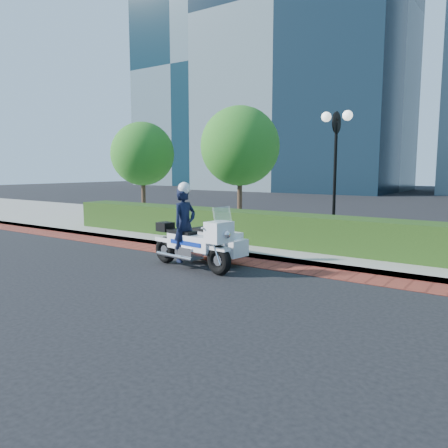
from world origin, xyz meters
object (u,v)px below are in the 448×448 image
Objects in this scene: police_motorcycle at (199,237)px; tree_b at (240,146)px; tree_a at (143,154)px; lamppost at (336,156)px.

tree_b is at bearing 121.55° from police_motorcycle.
tree_b is at bearing 0.00° from tree_a.
lamppost is at bearing -7.41° from tree_a.
lamppost is 0.92× the size of tree_a.
tree_a reaches higher than police_motorcycle.
tree_a is 5.50m from tree_b.
police_motorcycle is at bearing -110.76° from lamppost.
tree_b is 1.79× the size of police_motorcycle.
tree_b reaches higher than tree_a.
police_motorcycle is (8.17, -6.13, -2.47)m from tree_a.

